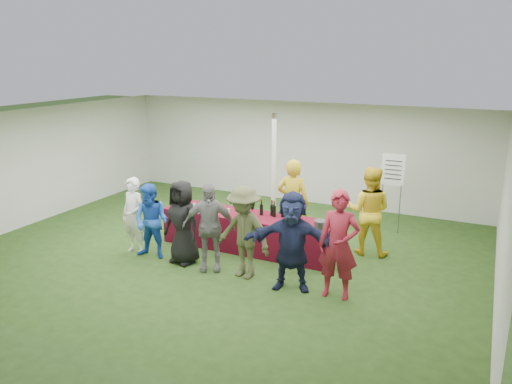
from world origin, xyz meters
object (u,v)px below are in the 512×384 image
at_px(customer_6, 339,245).
at_px(customer_2, 182,222).
at_px(staff_back, 369,211).
at_px(customer_3, 209,227).
at_px(customer_4, 244,232).
at_px(staff_pourer, 293,203).
at_px(customer_0, 134,216).
at_px(customer_1, 152,221).
at_px(serving_table, 247,232).
at_px(dump_bucket, 321,225).
at_px(wine_list_sign, 393,176).
at_px(customer_5, 292,241).

bearing_deg(customer_6, customer_2, 173.45).
bearing_deg(customer_2, staff_back, 43.14).
relative_size(customer_2, customer_3, 0.97).
relative_size(customer_3, customer_4, 0.99).
distance_m(staff_pourer, customer_2, 2.34).
relative_size(customer_0, customer_1, 1.05).
bearing_deg(serving_table, customer_3, -98.87).
relative_size(staff_back, customer_1, 1.20).
bearing_deg(customer_3, customer_6, -25.65).
xyz_separation_m(customer_0, customer_3, (1.77, -0.05, 0.06)).
xyz_separation_m(staff_pourer, customer_4, (-0.22, -1.79, -0.08)).
relative_size(dump_bucket, customer_2, 0.15).
bearing_deg(staff_back, customer_3, 34.90).
bearing_deg(dump_bucket, wine_list_sign, 72.40).
height_order(wine_list_sign, customer_4, wine_list_sign).
xyz_separation_m(wine_list_sign, customer_4, (-1.90, -3.50, -0.47)).
height_order(customer_0, customer_6, customer_6).
bearing_deg(wine_list_sign, customer_4, -118.44).
xyz_separation_m(customer_1, customer_5, (2.97, -0.08, 0.11)).
distance_m(staff_back, customer_3, 3.21).
distance_m(dump_bucket, customer_2, 2.61).
bearing_deg(customer_5, staff_back, 55.24).
xyz_separation_m(dump_bucket, wine_list_sign, (0.80, 2.52, 0.48)).
bearing_deg(customer_1, customer_0, 168.73).
bearing_deg(wine_list_sign, customer_3, -126.86).
bearing_deg(customer_6, customer_4, 174.43).
bearing_deg(staff_pourer, customer_4, 78.13).
bearing_deg(dump_bucket, staff_back, 59.30).
relative_size(customer_1, customer_5, 0.87).
bearing_deg(dump_bucket, customer_5, -98.38).
distance_m(serving_table, dump_bucket, 1.71).
distance_m(dump_bucket, customer_3, 2.07).
height_order(wine_list_sign, staff_pourer, staff_pourer).
height_order(customer_1, customer_2, customer_2).
relative_size(serving_table, customer_3, 2.15).
bearing_deg(dump_bucket, customer_0, -165.49).
distance_m(staff_pourer, customer_4, 1.81).
xyz_separation_m(staff_pourer, customer_3, (-0.95, -1.79, -0.09)).
height_order(dump_bucket, customer_2, customer_2).
height_order(customer_0, customer_2, customer_2).
height_order(customer_3, customer_4, customer_4).
xyz_separation_m(customer_3, customer_4, (0.73, -0.00, 0.01)).
distance_m(wine_list_sign, customer_4, 4.01).
distance_m(customer_5, customer_6, 0.80).
height_order(staff_pourer, customer_0, staff_pourer).
relative_size(dump_bucket, customer_0, 0.16).
bearing_deg(wine_list_sign, staff_back, -96.30).
bearing_deg(customer_5, wine_list_sign, 60.76).
relative_size(customer_2, customer_5, 0.95).
height_order(customer_1, customer_4, customer_4).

